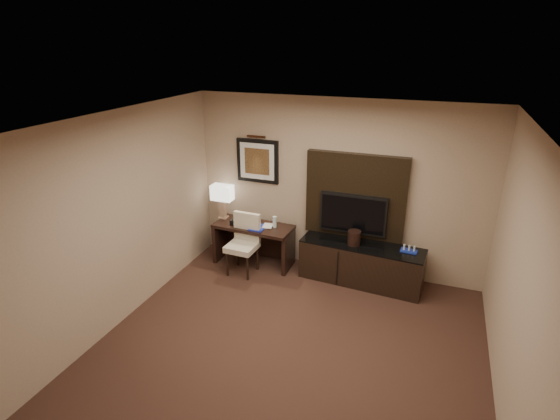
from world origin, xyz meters
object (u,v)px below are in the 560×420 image
at_px(desk_phone, 238,221).
at_px(desk_chair, 242,246).
at_px(tv, 353,214).
at_px(water_bottle, 275,222).
at_px(credenza, 361,264).
at_px(table_lamp, 223,201).
at_px(ice_bucket, 354,238).
at_px(minibar_tray, 409,249).
at_px(desk, 254,244).

bearing_deg(desk_phone, desk_chair, -59.75).
bearing_deg(tv, desk_phone, -172.61).
bearing_deg(water_bottle, credenza, -1.48).
height_order(table_lamp, ice_bucket, table_lamp).
height_order(tv, minibar_tray, tv).
height_order(credenza, table_lamp, table_lamp).
bearing_deg(desk_chair, ice_bucket, 13.56).
relative_size(desk_chair, table_lamp, 1.56).
xyz_separation_m(desk, minibar_tray, (2.42, 0.02, 0.33)).
bearing_deg(desk_phone, tv, 3.42).
distance_m(table_lamp, desk_phone, 0.44).
distance_m(credenza, desk_phone, 2.06).
height_order(credenza, minibar_tray, minibar_tray).
bearing_deg(table_lamp, ice_bucket, -3.53).
relative_size(desk_phone, ice_bucket, 0.93).
xyz_separation_m(credenza, ice_bucket, (-0.12, -0.03, 0.42)).
distance_m(credenza, ice_bucket, 0.44).
relative_size(desk, table_lamp, 2.14).
bearing_deg(credenza, minibar_tray, 5.62).
bearing_deg(tv, desk, -173.03).
height_order(tv, table_lamp, tv).
distance_m(tv, minibar_tray, 0.95).
relative_size(ice_bucket, minibar_tray, 0.93).
xyz_separation_m(desk_phone, ice_bucket, (1.89, 0.02, 0.01)).
relative_size(water_bottle, minibar_tray, 0.79).
xyz_separation_m(desk_chair, desk_phone, (-0.22, 0.32, 0.27)).
bearing_deg(desk_chair, table_lamp, 141.82).
bearing_deg(minibar_tray, desk, -179.62).
relative_size(credenza, tv, 1.82).
bearing_deg(desk, minibar_tray, 3.49).
xyz_separation_m(tv, desk_chair, (-1.59, -0.55, -0.56)).
bearing_deg(ice_bucket, desk_chair, -168.71).
xyz_separation_m(desk_chair, water_bottle, (0.39, 0.40, 0.31)).
distance_m(desk_phone, ice_bucket, 1.89).
xyz_separation_m(desk, desk_phone, (-0.26, -0.04, 0.39)).
height_order(desk_chair, desk_phone, desk_chair).
xyz_separation_m(desk_chair, ice_bucket, (1.67, 0.33, 0.27)).
height_order(credenza, water_bottle, water_bottle).
bearing_deg(desk, water_bottle, 8.98).
bearing_deg(desk_chair, minibar_tray, 11.04).
bearing_deg(ice_bucket, desk_phone, -179.53).
xyz_separation_m(tv, table_lamp, (-2.15, -0.08, -0.05)).
distance_m(tv, water_bottle, 1.24).
bearing_deg(water_bottle, desk_chair, -134.44).
xyz_separation_m(desk, ice_bucket, (1.63, -0.03, 0.40)).
distance_m(desk_phone, minibar_tray, 2.68).
relative_size(tv, table_lamp, 1.69).
distance_m(desk, desk_chair, 0.38).
relative_size(desk, desk_phone, 6.32).
bearing_deg(credenza, ice_bucket, -162.39).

